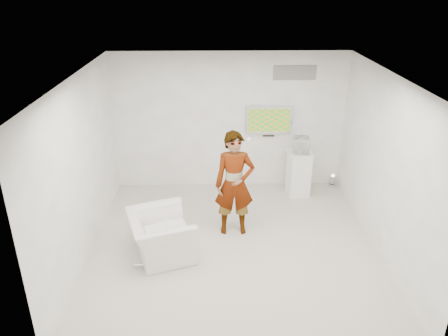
# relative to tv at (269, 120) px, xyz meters

# --- Properties ---
(room) EXTENTS (5.01, 5.01, 3.00)m
(room) POSITION_rel_tv_xyz_m (-0.85, -2.45, -0.05)
(room) COLOR beige
(room) RESTS_ON ground
(tv) EXTENTS (1.00, 0.08, 0.60)m
(tv) POSITION_rel_tv_xyz_m (0.00, 0.00, 0.00)
(tv) COLOR silver
(tv) RESTS_ON room
(logo_decal) EXTENTS (0.90, 0.02, 0.30)m
(logo_decal) POSITION_rel_tv_xyz_m (0.50, 0.04, 1.00)
(logo_decal) COLOR gray
(logo_decal) RESTS_ON room
(person) EXTENTS (0.72, 0.48, 1.95)m
(person) POSITION_rel_tv_xyz_m (-0.82, -1.96, -0.57)
(person) COLOR silver
(person) RESTS_ON room
(armchair) EXTENTS (1.31, 1.40, 0.74)m
(armchair) POSITION_rel_tv_xyz_m (-2.10, -2.67, -1.18)
(armchair) COLOR silver
(armchair) RESTS_ON room
(pedestal) EXTENTS (0.53, 0.53, 0.99)m
(pedestal) POSITION_rel_tv_xyz_m (0.63, -0.50, -1.05)
(pedestal) COLOR white
(pedestal) RESTS_ON room
(floor_uplight) EXTENTS (0.21, 0.21, 0.27)m
(floor_uplight) POSITION_rel_tv_xyz_m (1.49, -0.11, -1.41)
(floor_uplight) COLOR silver
(floor_uplight) RESTS_ON room
(vitrine) EXTENTS (0.36, 0.36, 0.33)m
(vitrine) POSITION_rel_tv_xyz_m (0.63, -0.50, -0.39)
(vitrine) COLOR white
(vitrine) RESTS_ON pedestal
(console) EXTENTS (0.10, 0.17, 0.22)m
(console) POSITION_rel_tv_xyz_m (0.63, -0.50, -0.45)
(console) COLOR white
(console) RESTS_ON pedestal
(wii_remote) EXTENTS (0.09, 0.16, 0.04)m
(wii_remote) POSITION_rel_tv_xyz_m (-0.58, -1.81, 0.21)
(wii_remote) COLOR white
(wii_remote) RESTS_ON person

